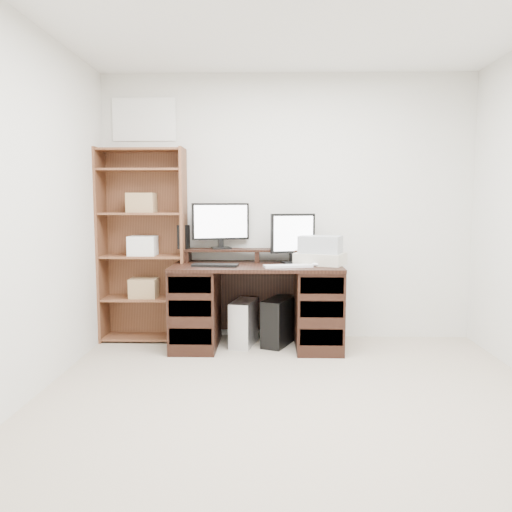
{
  "coord_description": "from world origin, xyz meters",
  "views": [
    {
      "loc": [
        -0.17,
        -2.78,
        1.31
      ],
      "look_at": [
        -0.28,
        1.43,
        0.85
      ],
      "focal_mm": 35.0,
      "sensor_mm": 36.0,
      "label": 1
    }
  ],
  "objects_px": {
    "monitor_wide": "(221,223)",
    "monitor_small": "(293,236)",
    "desk": "(257,304)",
    "bookshelf": "(143,244)",
    "printer": "(320,259)",
    "tower_silver": "(244,323)",
    "tower_black": "(279,322)"
  },
  "relations": [
    {
      "from": "monitor_wide",
      "to": "monitor_small",
      "type": "bearing_deg",
      "value": -26.9
    },
    {
      "from": "desk",
      "to": "bookshelf",
      "type": "distance_m",
      "value": 1.21
    },
    {
      "from": "monitor_wide",
      "to": "printer",
      "type": "relative_size",
      "value": 1.27
    },
    {
      "from": "desk",
      "to": "tower_silver",
      "type": "height_order",
      "value": "desk"
    },
    {
      "from": "desk",
      "to": "monitor_small",
      "type": "height_order",
      "value": "monitor_small"
    },
    {
      "from": "tower_black",
      "to": "bookshelf",
      "type": "relative_size",
      "value": 0.26
    },
    {
      "from": "monitor_small",
      "to": "printer",
      "type": "height_order",
      "value": "monitor_small"
    },
    {
      "from": "printer",
      "to": "bookshelf",
      "type": "distance_m",
      "value": 1.65
    },
    {
      "from": "monitor_small",
      "to": "tower_black",
      "type": "height_order",
      "value": "monitor_small"
    },
    {
      "from": "monitor_small",
      "to": "tower_silver",
      "type": "xyz_separation_m",
      "value": [
        -0.45,
        -0.06,
        -0.79
      ]
    },
    {
      "from": "tower_black",
      "to": "bookshelf",
      "type": "bearing_deg",
      "value": -163.17
    },
    {
      "from": "monitor_wide",
      "to": "bookshelf",
      "type": "xyz_separation_m",
      "value": [
        -0.73,
        -0.03,
        -0.19
      ]
    },
    {
      "from": "tower_silver",
      "to": "tower_black",
      "type": "xyz_separation_m",
      "value": [
        0.32,
        0.02,
        0.01
      ]
    },
    {
      "from": "monitor_small",
      "to": "tower_black",
      "type": "relative_size",
      "value": 0.97
    },
    {
      "from": "tower_silver",
      "to": "monitor_wide",
      "type": "bearing_deg",
      "value": 152.16
    },
    {
      "from": "monitor_small",
      "to": "bookshelf",
      "type": "height_order",
      "value": "bookshelf"
    },
    {
      "from": "desk",
      "to": "tower_silver",
      "type": "distance_m",
      "value": 0.22
    },
    {
      "from": "desk",
      "to": "printer",
      "type": "xyz_separation_m",
      "value": [
        0.57,
        0.03,
        0.41
      ]
    },
    {
      "from": "monitor_small",
      "to": "tower_silver",
      "type": "bearing_deg",
      "value": 172.75
    },
    {
      "from": "monitor_wide",
      "to": "tower_black",
      "type": "relative_size",
      "value": 1.13
    },
    {
      "from": "tower_silver",
      "to": "printer",
      "type": "bearing_deg",
      "value": 9.89
    },
    {
      "from": "desk",
      "to": "monitor_small",
      "type": "bearing_deg",
      "value": 19.05
    },
    {
      "from": "monitor_wide",
      "to": "tower_black",
      "type": "distance_m",
      "value": 1.06
    },
    {
      "from": "monitor_wide",
      "to": "printer",
      "type": "distance_m",
      "value": 0.99
    },
    {
      "from": "tower_black",
      "to": "bookshelf",
      "type": "xyz_separation_m",
      "value": [
        -1.27,
        0.14,
        0.7
      ]
    },
    {
      "from": "monitor_wide",
      "to": "tower_silver",
      "type": "xyz_separation_m",
      "value": [
        0.23,
        -0.19,
        -0.9
      ]
    },
    {
      "from": "printer",
      "to": "bookshelf",
      "type": "relative_size",
      "value": 0.23
    },
    {
      "from": "monitor_wide",
      "to": "printer",
      "type": "height_order",
      "value": "monitor_wide"
    },
    {
      "from": "desk",
      "to": "tower_black",
      "type": "bearing_deg",
      "value": 19.11
    },
    {
      "from": "monitor_small",
      "to": "tower_black",
      "type": "xyz_separation_m",
      "value": [
        -0.13,
        -0.04,
        -0.78
      ]
    },
    {
      "from": "printer",
      "to": "tower_silver",
      "type": "bearing_deg",
      "value": -159.35
    },
    {
      "from": "monitor_wide",
      "to": "desk",
      "type": "bearing_deg",
      "value": -51.16
    }
  ]
}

